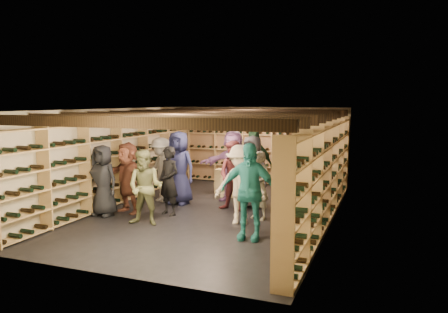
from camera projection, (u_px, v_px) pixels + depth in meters
ground at (212, 212)px, 10.24m from camera, size 8.00×8.00×0.00m
walls at (211, 161)px, 10.09m from camera, size 5.52×8.02×2.40m
ceiling at (211, 109)px, 9.94m from camera, size 5.50×8.00×0.01m
ceiling_joists at (211, 115)px, 9.96m from camera, size 5.40×7.12×0.18m
wine_rack_left at (117, 161)px, 11.01m from camera, size 0.32×7.50×2.15m
wine_rack_right at (324, 173)px, 9.20m from camera, size 0.32×7.50×2.15m
wine_rack_back at (258, 150)px, 13.66m from camera, size 4.70×0.30×2.15m
crate_stack_left at (225, 181)px, 12.31m from camera, size 0.50×0.34×0.68m
crate_stack_right at (231, 184)px, 11.85m from camera, size 0.54×0.40×0.68m
crate_loose at (293, 196)px, 11.54m from camera, size 0.56×0.44×0.17m
person_0 at (103, 180)px, 9.85m from camera, size 0.84×0.59×1.61m
person_1 at (169, 181)px, 9.91m from camera, size 0.67×0.55×1.57m
person_2 at (145, 188)px, 9.09m from camera, size 0.85×0.70×1.59m
person_3 at (240, 185)px, 9.18m from camera, size 1.17×0.80×1.68m
person_4 at (249, 191)px, 8.14m from camera, size 1.10×0.51×1.83m
person_5 at (128, 177)px, 10.12m from camera, size 1.61×0.97×1.65m
person_6 at (179, 168)px, 10.96m from camera, size 0.95×0.67×1.84m
person_7 at (259, 185)px, 9.54m from camera, size 0.64×0.53×1.51m
person_8 at (235, 176)px, 10.25m from camera, size 0.86×0.69×1.66m
person_9 at (161, 170)px, 11.24m from camera, size 1.23×0.97×1.66m
person_10 at (253, 166)px, 11.11m from camera, size 1.16×0.63×1.88m
person_11 at (233, 166)px, 11.31m from camera, size 1.74×0.61×1.85m
person_12 at (252, 172)px, 10.58m from camera, size 0.93×0.67×1.76m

